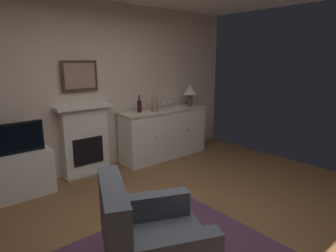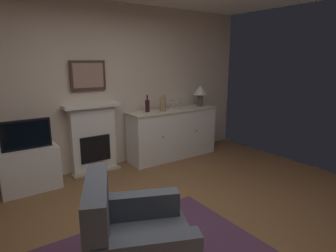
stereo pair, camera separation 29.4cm
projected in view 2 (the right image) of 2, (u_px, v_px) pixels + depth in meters
The scene contains 14 objects.
ground_plane at pixel (183, 234), 3.06m from camera, with size 5.88×4.60×0.10m, color brown.
wall_rear at pixel (97, 88), 4.56m from camera, with size 5.88×0.06×2.65m, color beige.
fireplace_unit at pixel (93, 138), 4.54m from camera, with size 0.87×0.30×1.10m.
framed_picture at pixel (88, 75), 4.35m from camera, with size 0.55×0.04×0.45m.
sideboard_cabinet at pixel (173, 133), 5.22m from camera, with size 1.71×0.49×0.89m.
table_lamp at pixel (200, 91), 5.41m from camera, with size 0.26×0.26×0.40m.
wine_bottle at pixel (147, 106), 4.85m from camera, with size 0.08×0.08×0.29m.
wine_glass_left at pixel (171, 103), 5.00m from camera, with size 0.07×0.07×0.16m.
wine_glass_center at pixel (173, 102), 5.12m from camera, with size 0.07×0.07×0.16m.
wine_glass_right at pixel (179, 102), 5.17m from camera, with size 0.07×0.07×0.16m.
vase_decorative at pixel (163, 103), 4.91m from camera, with size 0.11×0.11×0.28m.
tv_cabinet at pixel (30, 169), 3.93m from camera, with size 0.75×0.42×0.60m.
tv_set at pixel (26, 135), 3.80m from camera, with size 0.62×0.07×0.40m.
armchair at pixel (134, 244), 2.21m from camera, with size 1.04×1.02×0.92m.
Camera 2 is at (-1.67, -2.14, 1.78)m, focal length 30.52 mm.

